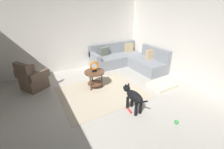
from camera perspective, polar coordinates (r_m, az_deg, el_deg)
ground_plane at (r=3.87m, az=-1.40°, el=-12.81°), size 6.00×6.00×0.10m
wall_back at (r=5.90m, az=-15.78°, el=14.61°), size 6.00×0.12×2.70m
wall_right at (r=5.24m, az=28.62°, el=11.32°), size 0.12×6.00×2.70m
area_rug at (r=4.41m, az=-4.06°, el=-6.78°), size 2.30×1.90×0.01m
sectional_couch at (r=6.17m, az=5.94°, el=5.65°), size 2.20×2.25×0.88m
armchair at (r=5.03m, az=-28.29°, el=-1.61°), size 0.93×0.99×0.88m
side_table at (r=4.49m, az=-6.68°, el=-0.27°), size 0.60×0.60×0.54m
torus_sculpture at (r=4.38m, az=-6.87°, el=3.21°), size 0.28×0.08×0.33m
dog_bed_mat at (r=4.96m, az=18.70°, el=-3.79°), size 0.80×0.60×0.09m
dog at (r=3.56m, az=8.14°, el=-8.37°), size 0.25×0.85×0.63m
dog_toy_ball at (r=3.63m, az=23.48°, el=-16.36°), size 0.09×0.09×0.09m
dog_toy_rope at (r=3.70m, az=6.71°, el=-13.54°), size 0.07×0.19×0.05m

